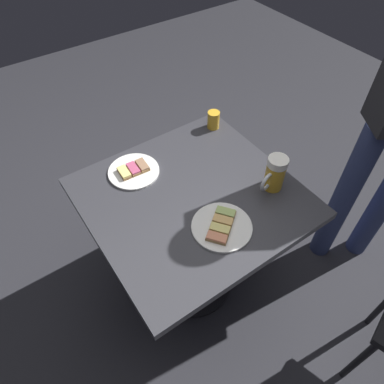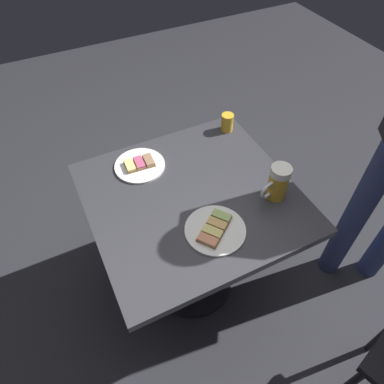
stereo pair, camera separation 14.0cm
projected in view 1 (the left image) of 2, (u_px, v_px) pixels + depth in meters
The scene contains 6 objects.
ground_plane at pixel (192, 280), 1.97m from camera, with size 6.00×6.00×0.00m, color #28282D.
cafe_table at pixel (192, 216), 1.54m from camera, with size 0.83×0.80×0.72m.
plate_near at pixel (221, 226), 1.32m from camera, with size 0.23×0.23×0.03m.
plate_far at pixel (134, 171), 1.51m from camera, with size 0.22×0.22×0.03m.
beer_mug at pixel (275, 174), 1.40m from camera, with size 0.13×0.08×0.16m.
beer_glass_small at pixel (213, 120), 1.69m from camera, with size 0.06×0.06×0.09m, color gold.
Camera 1 is at (0.53, 0.77, 1.80)m, focal length 32.84 mm.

